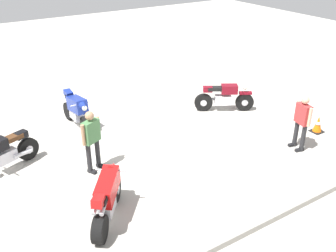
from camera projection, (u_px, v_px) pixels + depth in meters
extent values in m
plane|color=#B7B2A8|center=(152.00, 139.00, 11.87)|extent=(40.00, 40.00, 0.00)
cube|color=#9C978F|center=(260.00, 221.00, 8.38)|extent=(14.00, 0.30, 0.15)
cylinder|color=black|center=(115.00, 190.00, 9.02)|extent=(0.50, 0.57, 0.60)
cylinder|color=black|center=(100.00, 229.00, 7.82)|extent=(0.55, 0.61, 0.60)
cylinder|color=silver|center=(115.00, 190.00, 9.02)|extent=(0.27, 0.28, 0.21)
cylinder|color=silver|center=(100.00, 229.00, 7.82)|extent=(0.27, 0.28, 0.21)
cube|color=silver|center=(107.00, 206.00, 8.33)|extent=(0.57, 0.61, 0.32)
cube|color=red|center=(107.00, 187.00, 8.28)|extent=(0.90, 1.00, 0.57)
cone|color=red|center=(113.00, 168.00, 8.68)|extent=(0.49, 0.49, 0.39)
cube|color=black|center=(102.00, 195.00, 7.90)|extent=(0.58, 0.63, 0.12)
cube|color=red|center=(98.00, 201.00, 7.59)|extent=(0.39, 0.41, 0.23)
cylinder|color=silver|center=(104.00, 207.00, 7.71)|extent=(0.32, 0.37, 0.17)
cylinder|color=silver|center=(96.00, 207.00, 7.73)|extent=(0.32, 0.37, 0.17)
cylinder|color=silver|center=(111.00, 170.00, 8.54)|extent=(0.57, 0.46, 0.04)
sphere|color=silver|center=(114.00, 167.00, 8.77)|extent=(0.16, 0.16, 0.16)
cylinder|color=black|center=(245.00, 102.00, 13.60)|extent=(0.61, 0.44, 0.64)
cylinder|color=black|center=(203.00, 102.00, 13.58)|extent=(0.61, 0.44, 0.64)
cylinder|color=silver|center=(245.00, 102.00, 13.60)|extent=(0.26, 0.24, 0.22)
cylinder|color=silver|center=(203.00, 102.00, 13.58)|extent=(0.26, 0.24, 0.22)
cube|color=silver|center=(223.00, 100.00, 13.54)|extent=(0.62, 0.53, 0.32)
cube|color=maroon|center=(229.00, 89.00, 13.36)|extent=(0.64, 0.57, 0.30)
cube|color=maroon|center=(245.00, 93.00, 13.44)|extent=(0.46, 0.37, 0.08)
cube|color=black|center=(216.00, 89.00, 13.35)|extent=(0.65, 0.54, 0.12)
cube|color=maroon|center=(208.00, 89.00, 13.35)|extent=(0.39, 0.36, 0.18)
cylinder|color=silver|center=(211.00, 99.00, 13.71)|extent=(0.53, 0.39, 0.16)
cylinder|color=silver|center=(239.00, 82.00, 13.25)|extent=(0.40, 0.61, 0.04)
sphere|color=silver|center=(245.00, 88.00, 13.35)|extent=(0.16, 0.16, 0.16)
cylinder|color=black|center=(28.00, 149.00, 10.67)|extent=(0.64, 0.35, 0.64)
cylinder|color=silver|center=(28.00, 149.00, 10.67)|extent=(0.26, 0.21, 0.22)
cube|color=silver|center=(6.00, 156.00, 10.14)|extent=(0.62, 0.47, 0.32)
cube|color=#4C2D19|center=(11.00, 138.00, 10.13)|extent=(0.65, 0.46, 0.12)
cube|color=black|center=(21.00, 135.00, 10.36)|extent=(0.38, 0.32, 0.18)
cylinder|color=silver|center=(23.00, 153.00, 10.36)|extent=(0.56, 0.31, 0.16)
cylinder|color=black|center=(86.00, 125.00, 12.01)|extent=(0.18, 0.60, 0.60)
cylinder|color=black|center=(70.00, 111.00, 13.01)|extent=(0.24, 0.61, 0.60)
cylinder|color=silver|center=(86.00, 125.00, 12.01)|extent=(0.19, 0.22, 0.21)
cylinder|color=silver|center=(70.00, 111.00, 13.01)|extent=(0.19, 0.22, 0.21)
cube|color=silver|center=(77.00, 114.00, 12.50)|extent=(0.30, 0.57, 0.32)
cube|color=navy|center=(77.00, 105.00, 12.21)|extent=(0.39, 1.00, 0.57)
cone|color=navy|center=(83.00, 106.00, 11.76)|extent=(0.35, 0.37, 0.39)
cube|color=black|center=(72.00, 99.00, 12.47)|extent=(0.28, 0.61, 0.12)
cube|color=navy|center=(68.00, 93.00, 12.66)|extent=(0.23, 0.35, 0.23)
cylinder|color=silver|center=(67.00, 99.00, 12.66)|extent=(0.10, 0.40, 0.17)
cylinder|color=silver|center=(72.00, 98.00, 12.74)|extent=(0.10, 0.40, 0.17)
cylinder|color=silver|center=(81.00, 104.00, 11.85)|extent=(0.70, 0.06, 0.04)
sphere|color=silver|center=(85.00, 108.00, 11.72)|extent=(0.16, 0.16, 0.16)
cylinder|color=#262628|center=(296.00, 133.00, 11.30)|extent=(0.15, 0.15, 0.82)
cube|color=black|center=(292.00, 145.00, 11.45)|extent=(0.27, 0.15, 0.08)
cylinder|color=#262628|center=(303.00, 138.00, 11.03)|extent=(0.15, 0.15, 0.82)
cube|color=black|center=(299.00, 150.00, 11.18)|extent=(0.27, 0.15, 0.08)
cube|color=#B23333|center=(303.00, 114.00, 10.85)|extent=(0.31, 0.49, 0.58)
cylinder|color=#D8AD8C|center=(297.00, 110.00, 11.08)|extent=(0.11, 0.11, 0.54)
cylinder|color=#D8AD8C|center=(310.00, 117.00, 10.62)|extent=(0.11, 0.11, 0.54)
sphere|color=#D8AD8C|center=(306.00, 100.00, 10.66)|extent=(0.22, 0.22, 0.22)
cylinder|color=#262628|center=(89.00, 158.00, 10.03)|extent=(0.17, 0.17, 0.84)
cube|color=black|center=(92.00, 171.00, 10.18)|extent=(0.20, 0.28, 0.08)
cylinder|color=#262628|center=(98.00, 153.00, 10.28)|extent=(0.17, 0.17, 0.84)
cube|color=black|center=(101.00, 166.00, 10.43)|extent=(0.20, 0.28, 0.08)
cube|color=#4C7F4C|center=(91.00, 131.00, 9.84)|extent=(0.52, 0.40, 0.60)
cylinder|color=tan|center=(83.00, 135.00, 9.62)|extent=(0.12, 0.12, 0.56)
cylinder|color=tan|center=(98.00, 127.00, 10.04)|extent=(0.12, 0.12, 0.56)
sphere|color=tan|center=(89.00, 116.00, 9.64)|extent=(0.23, 0.23, 0.23)
cube|color=black|center=(317.00, 131.00, 12.27)|extent=(0.36, 0.36, 0.03)
cone|color=orange|center=(318.00, 124.00, 12.15)|extent=(0.28, 0.28, 0.50)
cylinder|color=white|center=(318.00, 123.00, 12.14)|extent=(0.19, 0.19, 0.08)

